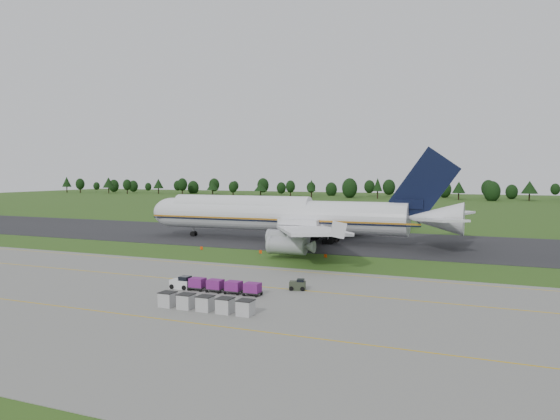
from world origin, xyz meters
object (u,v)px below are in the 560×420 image
at_px(aircraft, 286,215).
at_px(utility_cart, 297,286).
at_px(edge_markers, 261,252).
at_px(baggage_train, 213,285).
at_px(uld_row, 205,303).

bearing_deg(aircraft, utility_cart, -65.99).
distance_m(aircraft, utility_cart, 49.31).
bearing_deg(edge_markers, baggage_train, -75.36).
height_order(baggage_train, uld_row, uld_row).
height_order(aircraft, edge_markers, aircraft).
height_order(aircraft, baggage_train, aircraft).
bearing_deg(utility_cart, aircraft, 114.01).
height_order(utility_cart, uld_row, uld_row).
bearing_deg(baggage_train, uld_row, -65.26).
distance_m(baggage_train, utility_cart, 10.51).
xyz_separation_m(aircraft, uld_row, (14.62, -58.26, -4.78)).
relative_size(aircraft, edge_markers, 2.76).
xyz_separation_m(baggage_train, uld_row, (3.90, -8.48, 0.01)).
distance_m(baggage_train, edge_markers, 32.49).
bearing_deg(utility_cart, baggage_train, -151.70).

